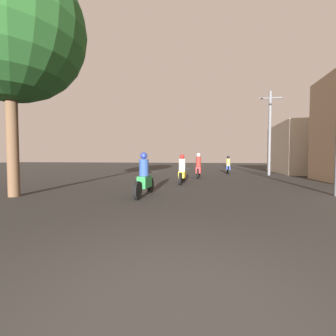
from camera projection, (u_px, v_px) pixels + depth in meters
ground_plane at (172, 326)px, 1.74m from camera, size 120.00×120.00×0.00m
motorcycle_green at (144, 178)px, 7.68m from camera, size 0.60×2.07×1.50m
motorcycle_yellow at (182, 172)px, 11.41m from camera, size 0.60×1.91×1.50m
motorcycle_red at (198, 168)px, 14.63m from camera, size 0.60×1.97×1.62m
motorcycle_blue at (228, 167)px, 18.66m from camera, size 0.60×1.92×1.50m
building_right_far at (311, 149)px, 19.17m from camera, size 5.57×6.70×4.22m
utility_pole_far at (270, 132)px, 16.85m from camera, size 1.60×0.20×6.28m
street_tree at (9, 27)px, 7.37m from camera, size 4.85×4.85×8.05m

